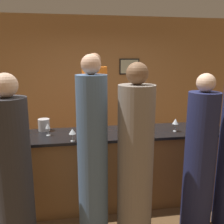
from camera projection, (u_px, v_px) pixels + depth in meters
name	position (u px, v px, depth m)	size (l,w,h in m)	color
ground_plane	(120.00, 200.00, 3.49)	(14.00, 14.00, 0.00)	brown
back_wall	(100.00, 83.00, 5.46)	(8.00, 0.08, 2.80)	#A37547
bar_counter	(121.00, 167.00, 3.38)	(2.87, 0.64, 1.00)	brown
bartender	(95.00, 121.00, 4.05)	(0.39, 0.39, 2.02)	orange
guest_0	(135.00, 163.00, 2.58)	(0.37, 0.37, 1.92)	gray
guest_1	(14.00, 173.00, 2.44)	(0.36, 0.36, 1.83)	#2D2D33
guest_2	(199.00, 162.00, 2.72)	(0.33, 0.33, 1.81)	#1E234C
guest_3	(93.00, 160.00, 2.54)	(0.31, 0.31, 1.99)	#4C6B93
wine_bottle_0	(210.00, 122.00, 3.27)	(0.08, 0.08, 0.33)	#19381E
wine_bottle_1	(96.00, 127.00, 3.09)	(0.08, 0.08, 0.30)	black
ice_bucket	(44.00, 125.00, 3.31)	(0.15, 0.15, 0.16)	silver
wine_glass_0	(48.00, 126.00, 3.10)	(0.06, 0.06, 0.16)	silver
wine_glass_1	(175.00, 122.00, 3.27)	(0.08, 0.08, 0.17)	silver
wine_glass_2	(132.00, 129.00, 3.01)	(0.07, 0.07, 0.15)	silver
wine_glass_3	(72.00, 132.00, 2.89)	(0.08, 0.08, 0.15)	silver
wine_glass_4	(13.00, 128.00, 2.97)	(0.06, 0.06, 0.18)	silver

